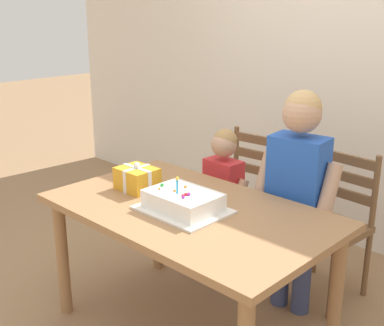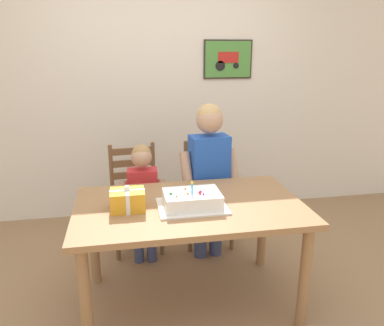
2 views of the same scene
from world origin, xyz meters
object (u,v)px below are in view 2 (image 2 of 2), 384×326
object	(u,v)px
dining_table	(190,217)
birthday_cake	(192,200)
gift_box_red_large	(128,200)
child_older	(209,167)
child_younger	(143,193)
chair_left	(135,197)
chair_right	(208,192)

from	to	relation	value
dining_table	birthday_cake	size ratio (longest dim) A/B	3.41
gift_box_red_large	child_older	world-z (taller)	child_older
child_younger	birthday_cake	bearing A→B (deg)	-66.40
chair_left	chair_right	bearing A→B (deg)	-0.00
dining_table	gift_box_red_large	distance (m)	0.43
birthday_cake	gift_box_red_large	bearing A→B (deg)	174.15
dining_table	chair_left	bearing A→B (deg)	110.08
birthday_cake	chair_right	distance (m)	1.06
gift_box_red_large	child_younger	distance (m)	0.65
dining_table	child_older	distance (m)	0.67
chair_right	chair_left	bearing A→B (deg)	180.00
dining_table	chair_left	xyz separation A→B (m)	(-0.33, 0.90, -0.19)
chair_left	birthday_cake	bearing A→B (deg)	-70.64
dining_table	child_younger	xyz separation A→B (m)	(-0.28, 0.59, -0.04)
chair_left	chair_right	world-z (taller)	same
child_older	child_younger	distance (m)	0.58
child_older	chair_right	bearing A→B (deg)	78.52
dining_table	gift_box_red_large	size ratio (longest dim) A/B	6.78
birthday_cake	gift_box_red_large	size ratio (longest dim) A/B	1.99
gift_box_red_large	child_older	distance (m)	0.90
birthday_cake	child_younger	size ratio (longest dim) A/B	0.43
birthday_cake	child_older	size ratio (longest dim) A/B	0.33
chair_right	child_older	xyz separation A→B (m)	(-0.06, -0.31, 0.34)
birthday_cake	chair_right	world-z (taller)	birthday_cake
dining_table	birthday_cake	bearing A→B (deg)	-83.72
dining_table	chair_right	size ratio (longest dim) A/B	1.63
child_younger	chair_left	bearing A→B (deg)	99.83
chair_left	gift_box_red_large	bearing A→B (deg)	-94.53
chair_left	child_older	bearing A→B (deg)	-27.48
child_older	child_younger	bearing A→B (deg)	179.93
birthday_cake	child_older	distance (m)	0.70
dining_table	birthday_cake	xyz separation A→B (m)	(0.01, -0.05, 0.15)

